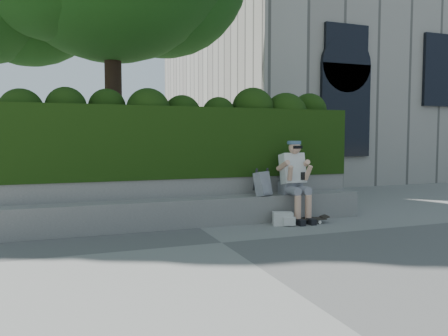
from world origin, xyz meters
name	(u,v)px	position (x,y,z in m)	size (l,w,h in m)	color
ground	(222,243)	(0.00, 0.00, 0.00)	(80.00, 80.00, 0.00)	slate
bench_ledge	(196,212)	(0.00, 1.25, 0.23)	(6.00, 0.45, 0.45)	gray
planter_wall	(188,199)	(0.00, 1.73, 0.38)	(6.00, 0.50, 0.75)	gray
hedge	(184,142)	(0.00, 1.95, 1.35)	(6.00, 1.00, 1.20)	black
person	(294,177)	(1.71, 1.07, 0.75)	(0.40, 0.76, 1.38)	slate
skateboard	(302,219)	(1.70, 0.79, 0.07)	(0.84, 0.33, 0.09)	black
backpack_plaid	(263,184)	(1.16, 1.15, 0.65)	(0.28, 0.15, 0.40)	#9D9DA1
backpack_ground	(283,219)	(1.35, 0.80, 0.10)	(0.32, 0.23, 0.21)	beige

